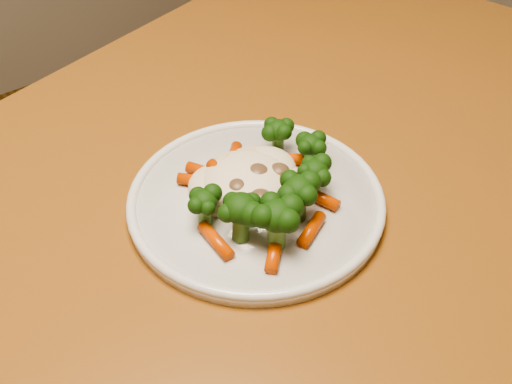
% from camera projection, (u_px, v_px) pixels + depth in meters
% --- Properties ---
extents(dining_table, '(1.36, 1.08, 0.75)m').
position_uv_depth(dining_table, '(273.00, 299.00, 0.68)').
color(dining_table, '#955A22').
rests_on(dining_table, ground).
extents(plate, '(0.25, 0.25, 0.01)m').
position_uv_depth(plate, '(256.00, 203.00, 0.63)').
color(plate, silver).
rests_on(plate, dining_table).
extents(meal, '(0.17, 0.17, 0.05)m').
position_uv_depth(meal, '(262.00, 187.00, 0.61)').
color(meal, '#FEEDCB').
rests_on(meal, plate).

